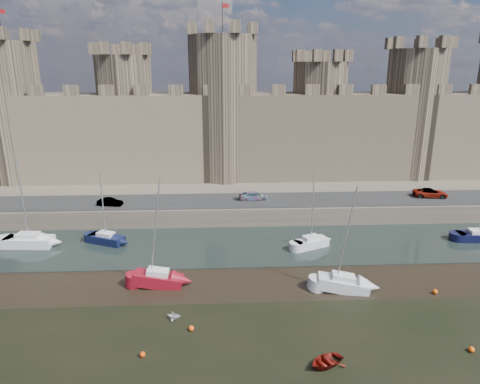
{
  "coord_description": "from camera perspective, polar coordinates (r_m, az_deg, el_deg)",
  "views": [
    {
      "loc": [
        1.38,
        -23.63,
        20.93
      ],
      "look_at": [
        3.54,
        22.0,
        7.37
      ],
      "focal_mm": 32.0,
      "sensor_mm": 36.0,
      "label": 1
    }
  ],
  "objects": [
    {
      "name": "road",
      "position": [
        60.5,
        -3.89,
        -1.19
      ],
      "size": [
        160.0,
        7.0,
        0.1
      ],
      "primitive_type": "cube",
      "color": "black",
      "rests_on": "quay"
    },
    {
      "name": "car_3",
      "position": [
        67.82,
        24.05,
        -0.12
      ],
      "size": [
        5.07,
        2.9,
        1.33
      ],
      "primitive_type": "imported",
      "rotation": [
        0.0,
        0.0,
        1.42
      ],
      "color": "gray",
      "rests_on": "quay"
    },
    {
      "name": "buoy_0",
      "position": [
        34.91,
        -12.86,
        -20.35
      ],
      "size": [
        0.42,
        0.42,
        0.42
      ],
      "primitive_type": "sphere",
      "color": "#FF420B",
      "rests_on": "ground"
    },
    {
      "name": "buoy_1",
      "position": [
        37.0,
        -6.51,
        -17.61
      ],
      "size": [
        0.46,
        0.46,
        0.46
      ],
      "primitive_type": "sphere",
      "color": "#FF4D0B",
      "rests_on": "ground"
    },
    {
      "name": "water_channel",
      "position": [
        52.03,
        -4.03,
        -7.18
      ],
      "size": [
        160.0,
        12.0,
        0.08
      ],
      "primitive_type": "cube",
      "color": "black",
      "rests_on": "ground"
    },
    {
      "name": "dinghy_3",
      "position": [
        38.52,
        -8.85,
        -15.99
      ],
      "size": [
        1.59,
        1.48,
        0.68
      ],
      "primitive_type": "imported",
      "rotation": [
        1.57,
        0.0,
        1.24
      ],
      "color": "silver",
      "rests_on": "ground"
    },
    {
      "name": "sailboat_3",
      "position": [
        60.81,
        29.18,
        -5.09
      ],
      "size": [
        5.2,
        2.34,
        8.89
      ],
      "rotation": [
        0.0,
        0.0,
        -0.07
      ],
      "color": "black",
      "rests_on": "ground"
    },
    {
      "name": "sailboat_4",
      "position": [
        43.68,
        -10.83,
        -11.23
      ],
      "size": [
        4.84,
        2.14,
        11.07
      ],
      "rotation": [
        0.0,
        0.0,
        -0.06
      ],
      "color": "maroon",
      "rests_on": "ground"
    },
    {
      "name": "car_1",
      "position": [
        60.79,
        -16.95,
        -1.31
      ],
      "size": [
        3.53,
        1.72,
        1.12
      ],
      "primitive_type": "imported",
      "rotation": [
        0.0,
        0.0,
        1.4
      ],
      "color": "gray",
      "rests_on": "quay"
    },
    {
      "name": "castle",
      "position": [
        72.25,
        -4.34,
        9.12
      ],
      "size": [
        108.5,
        11.0,
        29.0
      ],
      "color": "#42382B",
      "rests_on": "quay"
    },
    {
      "name": "buoy_3",
      "position": [
        45.75,
        24.58,
        -11.99
      ],
      "size": [
        0.48,
        0.48,
        0.48
      ],
      "primitive_type": "sphere",
      "color": "#FF580B",
      "rests_on": "ground"
    },
    {
      "name": "dinghy_4",
      "position": [
        33.87,
        11.39,
        -21.35
      ],
      "size": [
        3.6,
        3.35,
        0.61
      ],
      "primitive_type": "imported",
      "rotation": [
        1.57,
        0.0,
        5.29
      ],
      "color": "maroon",
      "rests_on": "ground"
    },
    {
      "name": "sailboat_1",
      "position": [
        54.8,
        -17.42,
        -5.89
      ],
      "size": [
        4.81,
        3.4,
        8.99
      ],
      "rotation": [
        0.0,
        0.0,
        -0.41
      ],
      "color": "black",
      "rests_on": "ground"
    },
    {
      "name": "quay",
      "position": [
        85.92,
        -3.56,
        3.26
      ],
      "size": [
        160.0,
        60.0,
        2.5
      ],
      "primitive_type": "cube",
      "color": "#4C443A",
      "rests_on": "ground"
    },
    {
      "name": "car_2",
      "position": [
        60.79,
        1.82,
        -0.52
      ],
      "size": [
        4.32,
        2.03,
        1.22
      ],
      "primitive_type": "imported",
      "rotation": [
        0.0,
        0.0,
        1.65
      ],
      "color": "gray",
      "rests_on": "quay"
    },
    {
      "name": "sailboat_0",
      "position": [
        57.34,
        -26.36,
        -5.81
      ],
      "size": [
        5.79,
        2.6,
        10.55
      ],
      "rotation": [
        0.0,
        0.0,
        -0.07
      ],
      "color": "silver",
      "rests_on": "ground"
    },
    {
      "name": "sailboat_5",
      "position": [
        43.31,
        13.56,
        -11.73
      ],
      "size": [
        5.13,
        2.67,
        10.54
      ],
      "rotation": [
        0.0,
        0.0,
        -0.16
      ],
      "color": "silver",
      "rests_on": "ground"
    },
    {
      "name": "sailboat_2",
      "position": [
        51.93,
        9.44,
        -6.56
      ],
      "size": [
        4.54,
        3.25,
        9.15
      ],
      "rotation": [
        0.0,
        0.0,
        0.43
      ],
      "color": "silver",
      "rests_on": "ground"
    },
    {
      "name": "buoy_5",
      "position": [
        38.79,
        28.48,
        -17.97
      ],
      "size": [
        0.46,
        0.46,
        0.46
      ],
      "primitive_type": "sphere",
      "color": "#FF520B",
      "rests_on": "ground"
    }
  ]
}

